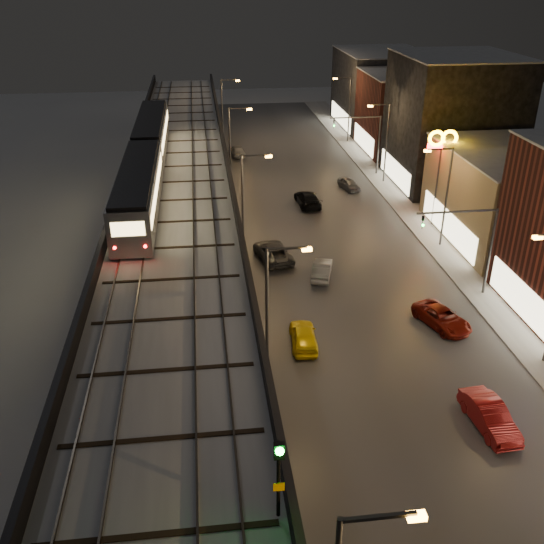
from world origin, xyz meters
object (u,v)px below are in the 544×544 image
subway_train (146,158)px  car_onc_dark (442,318)px  car_onc_silver (489,417)px  car_near_white (322,270)px  car_onc_red (349,185)px  car_mid_dark (308,199)px  car_far_white (237,151)px  rail_signal (279,466)px  car_mid_silver (273,252)px  car_taxi (304,337)px

subway_train → car_onc_dark: subway_train is taller
car_onc_silver → car_near_white: bearing=102.0°
car_onc_red → car_mid_dark: bearing=-154.2°
car_far_white → car_onc_red: car_far_white is taller
car_mid_dark → car_onc_dark: (5.20, -24.42, -0.11)m
rail_signal → car_mid_silver: bearing=83.3°
subway_train → car_onc_red: bearing=32.3°
subway_train → car_onc_red: 25.87m
car_far_white → car_mid_dark: bearing=99.4°
car_taxi → car_far_white: car_taxi is taller
car_onc_silver → car_onc_red: bearing=83.0°
car_onc_red → subway_train: bearing=-161.6°
rail_signal → car_onc_dark: bearing=55.4°
car_taxi → car_mid_silver: size_ratio=0.79×
car_mid_dark → car_onc_silver: 34.95m
car_mid_dark → car_mid_silver: bearing=64.1°
rail_signal → car_near_white: (7.34, 28.92, -8.19)m
car_mid_dark → car_onc_silver: bearing=93.1°
car_onc_red → car_near_white: bearing=-123.0°
car_taxi → car_mid_dark: 26.09m
car_onc_silver → car_taxi: bearing=129.0°
subway_train → car_taxi: size_ratio=7.78×
rail_signal → car_mid_silver: 33.78m
subway_train → car_far_white: size_ratio=7.82×
car_mid_dark → car_onc_silver: car_mid_dark is taller
rail_signal → car_mid_dark: size_ratio=0.61×
car_mid_silver → car_onc_dark: size_ratio=1.14×
car_taxi → car_mid_dark: size_ratio=0.80×
car_far_white → car_onc_red: size_ratio=1.15×
car_near_white → car_mid_silver: bearing=-29.9°
subway_train → rail_signal: bearing=-80.0°
car_onc_silver → car_onc_red: (1.58, 39.29, -0.13)m
rail_signal → car_onc_silver: 18.41m
car_taxi → car_near_white: car_taxi is taller
car_onc_dark → car_onc_red: (0.29, 28.97, -0.03)m
car_near_white → car_onc_silver: (5.58, -18.62, 0.07)m
rail_signal → car_mid_dark: bearing=78.7°
car_mid_silver → subway_train: bearing=-31.6°
car_taxi → car_mid_dark: car_mid_dark is taller
car_mid_silver → rail_signal: bearing=72.2°
rail_signal → car_taxi: bearing=77.7°
rail_signal → car_onc_red: (14.49, 49.59, -8.25)m
car_near_white → car_onc_dark: (6.87, -8.30, -0.02)m
car_taxi → rail_signal: bearing=81.3°
car_mid_silver → car_far_white: 31.84m
car_mid_silver → car_onc_silver: bearing=101.1°
car_far_white → car_taxi: bearing=83.7°
car_mid_silver → car_onc_silver: 24.05m
subway_train → car_onc_silver: bearing=-53.5°
rail_signal → car_onc_silver: (12.91, 10.30, -8.12)m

